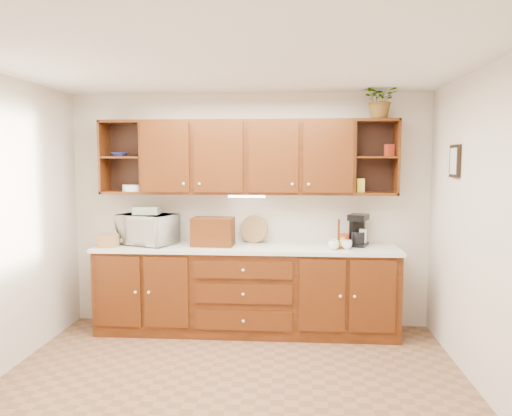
% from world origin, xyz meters
% --- Properties ---
extents(floor, '(4.00, 4.00, 0.00)m').
position_xyz_m(floor, '(0.00, 0.00, 0.00)').
color(floor, brown).
rests_on(floor, ground).
extents(ceiling, '(4.00, 4.00, 0.00)m').
position_xyz_m(ceiling, '(0.00, 0.00, 2.60)').
color(ceiling, white).
rests_on(ceiling, back_wall).
extents(back_wall, '(4.00, 0.00, 4.00)m').
position_xyz_m(back_wall, '(0.00, 1.75, 1.30)').
color(back_wall, beige).
rests_on(back_wall, floor).
extents(right_wall, '(0.00, 3.50, 3.50)m').
position_xyz_m(right_wall, '(2.00, 0.00, 1.30)').
color(right_wall, beige).
rests_on(right_wall, floor).
extents(base_cabinets, '(3.20, 0.60, 0.90)m').
position_xyz_m(base_cabinets, '(0.00, 1.45, 0.45)').
color(base_cabinets, '#351606').
rests_on(base_cabinets, floor).
extents(countertop, '(3.24, 0.64, 0.04)m').
position_xyz_m(countertop, '(0.00, 1.44, 0.92)').
color(countertop, white).
rests_on(countertop, base_cabinets).
extents(upper_cabinets, '(3.20, 0.33, 0.80)m').
position_xyz_m(upper_cabinets, '(0.01, 1.59, 1.89)').
color(upper_cabinets, '#351606').
rests_on(upper_cabinets, back_wall).
extents(undercabinet_light, '(0.40, 0.05, 0.02)m').
position_xyz_m(undercabinet_light, '(0.00, 1.53, 1.47)').
color(undercabinet_light, white).
rests_on(undercabinet_light, upper_cabinets).
extents(framed_picture, '(0.03, 0.24, 0.30)m').
position_xyz_m(framed_picture, '(1.98, 0.90, 1.85)').
color(framed_picture, black).
rests_on(framed_picture, right_wall).
extents(wicker_basket, '(0.26, 0.26, 0.13)m').
position_xyz_m(wicker_basket, '(-1.47, 1.31, 1.00)').
color(wicker_basket, '#A37343').
rests_on(wicker_basket, countertop).
extents(microwave, '(0.70, 0.59, 0.33)m').
position_xyz_m(microwave, '(-1.10, 1.50, 1.11)').
color(microwave, beige).
rests_on(microwave, countertop).
extents(towel_stack, '(0.28, 0.21, 0.08)m').
position_xyz_m(towel_stack, '(-1.10, 1.50, 1.31)').
color(towel_stack, '#DCCF67').
rests_on(towel_stack, microwave).
extents(wine_bottle, '(0.09, 0.09, 0.32)m').
position_xyz_m(wine_bottle, '(-0.94, 1.53, 1.10)').
color(wine_bottle, black).
rests_on(wine_bottle, countertop).
extents(woven_tray, '(0.32, 0.15, 0.31)m').
position_xyz_m(woven_tray, '(0.07, 1.69, 0.95)').
color(woven_tray, '#A37343').
rests_on(woven_tray, countertop).
extents(bread_box, '(0.45, 0.29, 0.31)m').
position_xyz_m(bread_box, '(-0.36, 1.45, 1.09)').
color(bread_box, '#351606').
rests_on(bread_box, countertop).
extents(mug_tree, '(0.27, 0.28, 0.31)m').
position_xyz_m(mug_tree, '(0.98, 1.38, 0.99)').
color(mug_tree, '#351606').
rests_on(mug_tree, countertop).
extents(canister_red, '(0.13, 0.13, 0.14)m').
position_xyz_m(canister_red, '(1.04, 1.51, 1.01)').
color(canister_red, '#A32E17').
rests_on(canister_red, countertop).
extents(canister_white, '(0.10, 0.10, 0.18)m').
position_xyz_m(canister_white, '(1.25, 1.55, 1.03)').
color(canister_white, white).
rests_on(canister_white, countertop).
extents(canister_yellow, '(0.11, 0.11, 0.11)m').
position_xyz_m(canister_yellow, '(1.01, 1.42, 0.99)').
color(canister_yellow, yellow).
rests_on(canister_yellow, countertop).
extents(coffee_maker, '(0.26, 0.29, 0.34)m').
position_xyz_m(coffee_maker, '(1.20, 1.57, 1.10)').
color(coffee_maker, black).
rests_on(coffee_maker, countertop).
extents(bowl_stack, '(0.19, 0.19, 0.04)m').
position_xyz_m(bowl_stack, '(-1.41, 1.57, 1.92)').
color(bowl_stack, navy).
rests_on(bowl_stack, upper_cabinets).
extents(plate_stack, '(0.29, 0.29, 0.07)m').
position_xyz_m(plate_stack, '(-1.26, 1.56, 1.56)').
color(plate_stack, white).
rests_on(plate_stack, upper_cabinets).
extents(pantry_box_yellow, '(0.09, 0.08, 0.14)m').
position_xyz_m(pantry_box_yellow, '(1.21, 1.55, 1.59)').
color(pantry_box_yellow, yellow).
rests_on(pantry_box_yellow, upper_cabinets).
extents(pantry_box_red, '(0.10, 0.10, 0.13)m').
position_xyz_m(pantry_box_red, '(1.51, 1.56, 1.96)').
color(pantry_box_red, '#A32E17').
rests_on(pantry_box_red, upper_cabinets).
extents(potted_plant, '(0.39, 0.35, 0.40)m').
position_xyz_m(potted_plant, '(1.41, 1.54, 2.49)').
color(potted_plant, '#999999').
rests_on(potted_plant, upper_cabinets).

